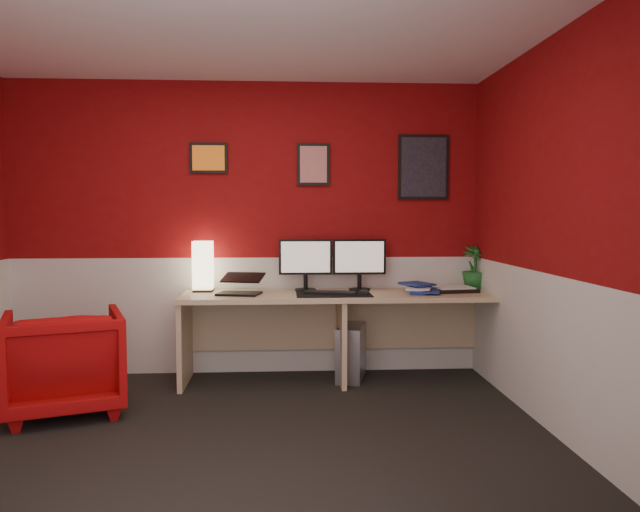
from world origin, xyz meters
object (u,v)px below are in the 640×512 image
Objects in this scene: potted_plant at (474,267)px; monitor_right at (360,256)px; desk at (341,337)px; armchair at (64,361)px; shoji_lamp at (203,268)px; zen_tray at (454,290)px; laptop at (239,281)px; monitor_left at (306,256)px; pc_tower at (351,352)px.

monitor_right is at bearing -178.39° from potted_plant.
armchair is (-1.99, -0.68, -0.01)m from desk.
monitor_right is at bearing -178.21° from armchair.
shoji_lamp reaches higher than potted_plant.
shoji_lamp reaches higher than zen_tray.
laptop is 1.78m from zen_tray.
desk is at bearing -134.05° from monitor_right.
desk is 6.50× the size of shoji_lamp.
shoji_lamp is 1.34m from armchair.
zen_tray is 0.33m from potted_plant.
monitor_left reaches higher than zen_tray.
monitor_right is 1.55× the size of potted_plant.
laptop is 1.41m from armchair.
armchair is at bearing -146.60° from pc_tower.
armchair is at bearing -153.30° from monitor_left.
potted_plant is at bearing 0.53° from shoji_lamp.
monitor_left is (0.54, 0.23, 0.18)m from laptop.
laptop is at bearing -176.67° from desk.
monitor_right reaches higher than potted_plant.
zen_tray is at bearing -4.15° from shoji_lamp.
armchair is at bearing -161.25° from desk.
laptop is 2.02m from potted_plant.
zen_tray is at bearing -6.95° from monitor_left.
monitor_left is at bearing -0.09° from shoji_lamp.
monitor_right is at bearing 169.41° from zen_tray.
laptop is 0.62m from monitor_left.
zen_tray is (0.95, 0.03, 0.38)m from desk.
shoji_lamp is 2.31m from potted_plant.
desk reaches higher than pc_tower.
monitor_right is at bearing 67.04° from pc_tower.
monitor_left is at bearing 173.05° from zen_tray.
potted_plant is 0.48× the size of armchair.
zen_tray is at bearing 11.40° from pc_tower.
desk is 0.70m from monitor_right.
laptop is (-0.83, -0.05, 0.47)m from desk.
potted_plant reaches higher than zen_tray.
zen_tray is (1.23, -0.15, -0.28)m from monitor_left.
desk is 4.48× the size of monitor_right.
desk is at bearing -32.86° from monitor_left.
laptop is 0.73× the size of pc_tower.
potted_plant reaches higher than laptop.
monitor_left reaches higher than laptop.
monitor_left is 1.66× the size of zen_tray.
monitor_left is 0.74× the size of armchair.
desk is 3.31× the size of armchair.
monitor_right is (1.31, -0.01, 0.09)m from shoji_lamp.
shoji_lamp is 1.42m from pc_tower.
monitor_left is at bearing 176.62° from pc_tower.
armchair is (-2.17, -0.86, -0.66)m from monitor_right.
monitor_right is 1.00m from potted_plant.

